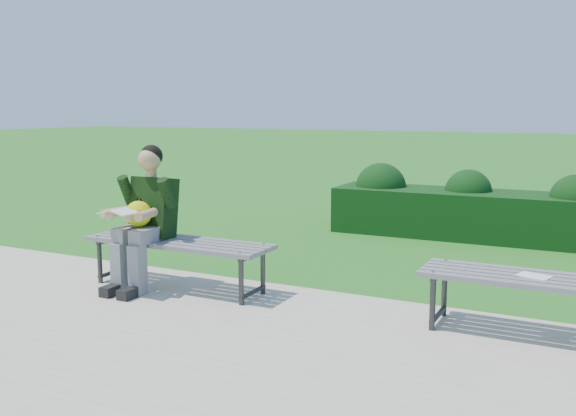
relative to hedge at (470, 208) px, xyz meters
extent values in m
plane|color=#307420|center=(-0.64, -3.20, -0.38)|extent=(80.00, 80.00, 0.00)
cube|color=#B8B098|center=(-0.64, -4.95, -0.37)|extent=(30.00, 3.50, 0.02)
cube|color=#163912|center=(0.07, -0.01, -0.08)|extent=(3.67, 0.98, 0.60)
sphere|color=#163912|center=(-1.23, 0.02, 0.19)|extent=(0.71, 0.71, 0.70)
sphere|color=#163912|center=(-0.05, 0.08, 0.19)|extent=(0.62, 0.62, 0.61)
sphere|color=#163912|center=(1.25, -0.01, 0.19)|extent=(0.63, 0.63, 0.62)
cube|color=gray|center=(-1.91, -3.93, 0.07)|extent=(1.80, 0.08, 0.04)
cube|color=gray|center=(-1.91, -3.83, 0.07)|extent=(1.80, 0.08, 0.04)
cube|color=gray|center=(-1.91, -3.73, 0.07)|extent=(1.80, 0.08, 0.04)
cube|color=gray|center=(-1.91, -3.62, 0.07)|extent=(1.80, 0.08, 0.04)
cube|color=gray|center=(-1.91, -3.52, 0.07)|extent=(1.80, 0.08, 0.04)
cylinder|color=#2D2D30|center=(-2.69, -3.92, -0.15)|extent=(0.04, 0.04, 0.41)
cylinder|color=#2D2D30|center=(-2.69, -3.54, -0.15)|extent=(0.04, 0.04, 0.41)
cylinder|color=#2D2D30|center=(-2.69, -3.73, 0.03)|extent=(0.04, 0.42, 0.04)
cylinder|color=#2D2D30|center=(-2.69, -3.73, -0.30)|extent=(0.04, 0.42, 0.04)
cylinder|color=gray|center=(-2.69, -3.93, 0.10)|extent=(0.02, 0.02, 0.01)
cylinder|color=gray|center=(-2.69, -3.52, 0.10)|extent=(0.02, 0.02, 0.01)
cylinder|color=#2D2D30|center=(-1.13, -3.92, -0.15)|extent=(0.04, 0.04, 0.41)
cylinder|color=#2D2D30|center=(-1.13, -3.54, -0.15)|extent=(0.04, 0.04, 0.41)
cylinder|color=#2D2D30|center=(-1.13, -3.73, 0.03)|extent=(0.04, 0.42, 0.04)
cylinder|color=#2D2D30|center=(-1.13, -3.73, -0.30)|extent=(0.04, 0.42, 0.04)
cylinder|color=gray|center=(-1.13, -3.93, 0.10)|extent=(0.02, 0.02, 0.01)
cylinder|color=gray|center=(-1.13, -3.52, 0.10)|extent=(0.02, 0.02, 0.01)
cube|color=gray|center=(1.24, -3.83, 0.07)|extent=(1.80, 0.08, 0.04)
cube|color=gray|center=(1.24, -3.73, 0.07)|extent=(1.80, 0.08, 0.04)
cube|color=gray|center=(1.24, -3.62, 0.07)|extent=(1.80, 0.08, 0.04)
cube|color=gray|center=(1.24, -3.52, 0.07)|extent=(1.80, 0.08, 0.04)
cube|color=gray|center=(1.24, -3.41, 0.07)|extent=(1.80, 0.08, 0.04)
cylinder|color=#2D2D30|center=(0.46, -3.81, -0.15)|extent=(0.04, 0.04, 0.41)
cylinder|color=#2D2D30|center=(0.46, -3.43, -0.15)|extent=(0.04, 0.04, 0.41)
cylinder|color=#2D2D30|center=(0.46, -3.62, 0.03)|extent=(0.04, 0.42, 0.04)
cylinder|color=#2D2D30|center=(0.46, -3.62, -0.30)|extent=(0.04, 0.42, 0.04)
cylinder|color=gray|center=(0.46, -3.83, 0.10)|extent=(0.02, 0.02, 0.01)
cylinder|color=gray|center=(0.46, -3.41, 0.10)|extent=(0.02, 0.02, 0.01)
cube|color=gray|center=(-2.31, -3.89, 0.16)|extent=(0.14, 0.42, 0.13)
cube|color=gray|center=(-2.11, -3.89, 0.16)|extent=(0.14, 0.42, 0.13)
cube|color=gray|center=(-2.31, -4.07, -0.13)|extent=(0.12, 0.13, 0.45)
cube|color=gray|center=(-2.11, -4.07, -0.13)|extent=(0.12, 0.13, 0.45)
cube|color=black|center=(-2.31, -4.17, -0.31)|extent=(0.11, 0.26, 0.09)
cube|color=black|center=(-2.11, -4.17, -0.31)|extent=(0.11, 0.26, 0.09)
cube|color=black|center=(-2.21, -3.69, 0.37)|extent=(0.40, 0.30, 0.59)
cylinder|color=tan|center=(-2.21, -3.71, 0.69)|extent=(0.10, 0.10, 0.08)
sphere|color=tan|center=(-2.21, -3.73, 0.82)|extent=(0.21, 0.21, 0.21)
sphere|color=black|center=(-2.21, -3.70, 0.85)|extent=(0.21, 0.21, 0.21)
cylinder|color=black|center=(-2.44, -3.79, 0.53)|extent=(0.10, 0.21, 0.30)
cylinder|color=black|center=(-1.98, -3.79, 0.53)|extent=(0.10, 0.21, 0.30)
cylinder|color=tan|center=(-2.38, -4.01, 0.36)|extent=(0.14, 0.31, 0.08)
cylinder|color=tan|center=(-2.04, -4.01, 0.36)|extent=(0.14, 0.31, 0.08)
sphere|color=tan|center=(-2.31, -4.17, 0.36)|extent=(0.09, 0.09, 0.09)
sphere|color=tan|center=(-2.11, -4.17, 0.36)|extent=(0.09, 0.09, 0.09)
sphere|color=gold|center=(-2.21, -3.91, 0.34)|extent=(0.24, 0.24, 0.24)
cone|color=#DB4412|center=(-2.21, -4.02, 0.34)|extent=(0.07, 0.07, 0.07)
cone|color=black|center=(-2.23, -3.90, 0.47)|extent=(0.03, 0.04, 0.07)
cone|color=black|center=(-2.20, -3.89, 0.47)|extent=(0.03, 0.04, 0.06)
sphere|color=white|center=(-2.26, -4.00, 0.37)|extent=(0.04, 0.04, 0.04)
sphere|color=white|center=(-2.17, -4.00, 0.37)|extent=(0.04, 0.04, 0.04)
cube|color=white|center=(-2.29, -4.19, 0.41)|extent=(0.15, 0.20, 0.05)
cube|color=white|center=(-2.14, -4.19, 0.41)|extent=(0.15, 0.20, 0.05)
cube|color=white|center=(1.14, -3.62, 0.10)|extent=(0.26, 0.22, 0.01)
camera|label=1|loc=(1.56, -8.42, 1.29)|focal=40.00mm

